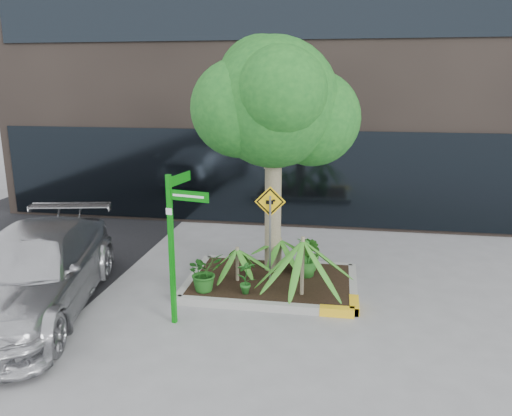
% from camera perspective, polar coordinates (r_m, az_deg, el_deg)
% --- Properties ---
extents(ground, '(80.00, 80.00, 0.00)m').
position_cam_1_polar(ground, '(9.85, 0.38, -9.50)').
color(ground, gray).
rests_on(ground, ground).
extents(planter, '(3.35, 2.36, 0.15)m').
position_cam_1_polar(planter, '(10.03, 1.95, -8.43)').
color(planter, '#9E9E99').
rests_on(planter, ground).
extents(tree, '(3.26, 2.89, 4.89)m').
position_cam_1_polar(tree, '(9.85, 2.06, 11.93)').
color(tree, gray).
rests_on(tree, ground).
extents(palm_front, '(1.25, 1.25, 1.39)m').
position_cam_1_polar(palm_front, '(9.03, 5.39, -3.73)').
color(palm_front, gray).
rests_on(palm_front, ground).
extents(palm_left, '(0.78, 0.78, 0.87)m').
position_cam_1_polar(palm_left, '(9.75, -2.17, -4.75)').
color(palm_left, gray).
rests_on(palm_left, ground).
extents(palm_back, '(0.79, 0.79, 0.88)m').
position_cam_1_polar(palm_back, '(10.29, 2.78, -3.65)').
color(palm_back, gray).
rests_on(palm_back, ground).
extents(parked_car, '(3.05, 5.32, 1.45)m').
position_cam_1_polar(parked_car, '(9.63, -24.23, -6.75)').
color(parked_car, '#B7B8BD').
rests_on(parked_car, ground).
extents(shrub_a, '(0.94, 0.94, 0.74)m').
position_cam_1_polar(shrub_a, '(9.44, -5.92, -7.26)').
color(shrub_a, '#1C5719').
rests_on(shrub_a, planter).
extents(shrub_b, '(0.63, 0.63, 0.79)m').
position_cam_1_polar(shrub_b, '(10.10, 5.73, -5.62)').
color(shrub_b, '#24661E').
rests_on(shrub_b, planter).
extents(shrub_c, '(0.46, 0.46, 0.65)m').
position_cam_1_polar(shrub_c, '(9.28, -1.16, -7.86)').
color(shrub_c, '#20641F').
rests_on(shrub_c, planter).
extents(shrub_d, '(0.56, 0.56, 0.74)m').
position_cam_1_polar(shrub_d, '(10.38, 6.42, -5.23)').
color(shrub_d, '#29651D').
rests_on(shrub_d, planter).
extents(street_sign_post, '(0.74, 0.84, 2.55)m').
position_cam_1_polar(street_sign_post, '(8.23, -9.25, -2.85)').
color(street_sign_post, '#0B8310').
rests_on(street_sign_post, ground).
extents(cattle_sign, '(0.59, 0.28, 1.91)m').
position_cam_1_polar(cattle_sign, '(9.48, 1.62, -1.18)').
color(cattle_sign, slate).
rests_on(cattle_sign, ground).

